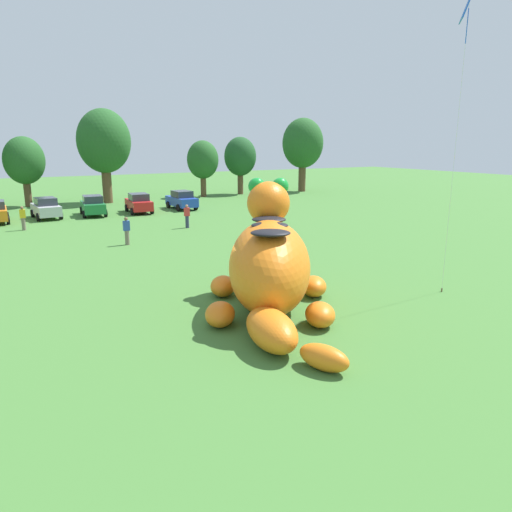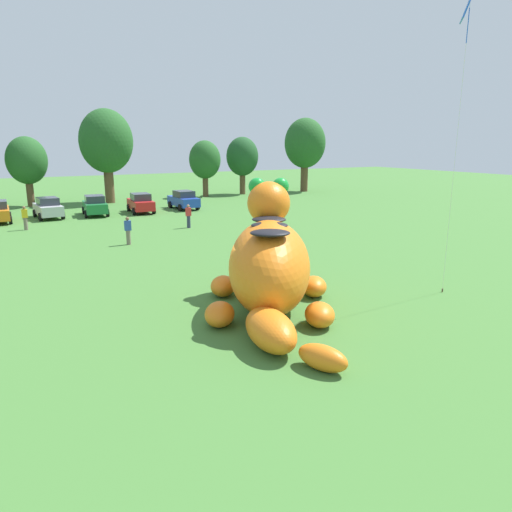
{
  "view_description": "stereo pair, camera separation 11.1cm",
  "coord_description": "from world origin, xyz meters",
  "px_view_note": "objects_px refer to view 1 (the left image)",
  "views": [
    {
      "loc": [
        -8.35,
        -14.62,
        6.08
      ],
      "look_at": [
        0.28,
        0.77,
        1.85
      ],
      "focal_mm": 33.22,
      "sensor_mm": 36.0,
      "label": 1
    },
    {
      "loc": [
        -8.26,
        -14.67,
        6.08
      ],
      "look_at": [
        0.28,
        0.77,
        1.85
      ],
      "focal_mm": 33.22,
      "sensor_mm": 36.0,
      "label": 2
    }
  ],
  "objects_px": {
    "spectator_by_cars": "(276,220)",
    "tethered_flying_kite": "(469,6)",
    "spectator_near_inflatable": "(23,218)",
    "spectator_wandering": "(127,231)",
    "car_green": "(93,205)",
    "car_silver": "(46,208)",
    "car_blue": "(182,200)",
    "car_red": "(139,203)",
    "spectator_mid_field": "(187,216)",
    "giant_inflatable_creature": "(270,265)"
  },
  "relations": [
    {
      "from": "spectator_by_cars",
      "to": "tethered_flying_kite",
      "type": "xyz_separation_m",
      "value": [
        -1.05,
        -15.0,
        10.08
      ]
    },
    {
      "from": "tethered_flying_kite",
      "to": "spectator_near_inflatable",
      "type": "bearing_deg",
      "value": 120.23
    },
    {
      "from": "spectator_wandering",
      "to": "car_green",
      "type": "bearing_deg",
      "value": 87.61
    },
    {
      "from": "car_silver",
      "to": "spectator_wandering",
      "type": "relative_size",
      "value": 2.47
    },
    {
      "from": "spectator_near_inflatable",
      "to": "car_silver",
      "type": "bearing_deg",
      "value": 68.33
    },
    {
      "from": "spectator_wandering",
      "to": "car_blue",
      "type": "bearing_deg",
      "value": 57.53
    },
    {
      "from": "car_red",
      "to": "spectator_by_cars",
      "type": "xyz_separation_m",
      "value": [
        5.67,
        -13.99,
        -0.01
      ]
    },
    {
      "from": "car_silver",
      "to": "spectator_near_inflatable",
      "type": "relative_size",
      "value": 2.47
    },
    {
      "from": "spectator_near_inflatable",
      "to": "spectator_mid_field",
      "type": "relative_size",
      "value": 1.0
    },
    {
      "from": "spectator_wandering",
      "to": "tethered_flying_kite",
      "type": "height_order",
      "value": "tethered_flying_kite"
    },
    {
      "from": "car_blue",
      "to": "spectator_wandering",
      "type": "bearing_deg",
      "value": -122.47
    },
    {
      "from": "giant_inflatable_creature",
      "to": "spectator_mid_field",
      "type": "relative_size",
      "value": 5.37
    },
    {
      "from": "spectator_near_inflatable",
      "to": "spectator_by_cars",
      "type": "distance_m",
      "value": 17.94
    },
    {
      "from": "car_green",
      "to": "car_red",
      "type": "bearing_deg",
      "value": -4.12
    },
    {
      "from": "giant_inflatable_creature",
      "to": "spectator_wandering",
      "type": "bearing_deg",
      "value": 96.64
    },
    {
      "from": "car_red",
      "to": "car_blue",
      "type": "distance_m",
      "value": 4.2
    },
    {
      "from": "car_red",
      "to": "tethered_flying_kite",
      "type": "height_order",
      "value": "tethered_flying_kite"
    },
    {
      "from": "spectator_mid_field",
      "to": "spectator_by_cars",
      "type": "bearing_deg",
      "value": -44.16
    },
    {
      "from": "car_green",
      "to": "tethered_flying_kite",
      "type": "bearing_deg",
      "value": -73.8
    },
    {
      "from": "car_red",
      "to": "spectator_near_inflatable",
      "type": "relative_size",
      "value": 2.46
    },
    {
      "from": "car_green",
      "to": "spectator_wandering",
      "type": "xyz_separation_m",
      "value": [
        -0.56,
        -13.43,
        -0.01
      ]
    },
    {
      "from": "car_blue",
      "to": "spectator_mid_field",
      "type": "distance_m",
      "value": 10.31
    },
    {
      "from": "spectator_mid_field",
      "to": "car_blue",
      "type": "bearing_deg",
      "value": 71.52
    },
    {
      "from": "car_red",
      "to": "spectator_wandering",
      "type": "relative_size",
      "value": 2.46
    },
    {
      "from": "spectator_wandering",
      "to": "car_red",
      "type": "bearing_deg",
      "value": 71.32
    },
    {
      "from": "car_green",
      "to": "spectator_mid_field",
      "type": "distance_m",
      "value": 10.78
    },
    {
      "from": "spectator_mid_field",
      "to": "car_silver",
      "type": "bearing_deg",
      "value": 130.61
    },
    {
      "from": "giant_inflatable_creature",
      "to": "car_silver",
      "type": "distance_m",
      "value": 28.26
    },
    {
      "from": "giant_inflatable_creature",
      "to": "tethered_flying_kite",
      "type": "bearing_deg",
      "value": -12.67
    },
    {
      "from": "car_blue",
      "to": "spectator_wandering",
      "type": "distance_m",
      "value": 16.08
    },
    {
      "from": "giant_inflatable_creature",
      "to": "car_silver",
      "type": "xyz_separation_m",
      "value": [
        -4.77,
        27.85,
        -0.85
      ]
    },
    {
      "from": "spectator_near_inflatable",
      "to": "giant_inflatable_creature",
      "type": "bearing_deg",
      "value": -73.34
    },
    {
      "from": "tethered_flying_kite",
      "to": "giant_inflatable_creature",
      "type": "bearing_deg",
      "value": 167.33
    },
    {
      "from": "car_silver",
      "to": "spectator_by_cars",
      "type": "distance_m",
      "value": 19.65
    },
    {
      "from": "spectator_near_inflatable",
      "to": "spectator_by_cars",
      "type": "bearing_deg",
      "value": -31.63
    },
    {
      "from": "giant_inflatable_creature",
      "to": "car_blue",
      "type": "bearing_deg",
      "value": 75.87
    },
    {
      "from": "giant_inflatable_creature",
      "to": "spectator_wandering",
      "type": "height_order",
      "value": "giant_inflatable_creature"
    },
    {
      "from": "spectator_mid_field",
      "to": "spectator_near_inflatable",
      "type": "bearing_deg",
      "value": 155.52
    },
    {
      "from": "spectator_near_inflatable",
      "to": "spectator_mid_field",
      "type": "distance_m",
      "value": 11.56
    },
    {
      "from": "car_silver",
      "to": "spectator_by_cars",
      "type": "height_order",
      "value": "car_silver"
    },
    {
      "from": "car_blue",
      "to": "spectator_wandering",
      "type": "xyz_separation_m",
      "value": [
        -8.63,
        -13.56,
        -0.01
      ]
    },
    {
      "from": "car_green",
      "to": "spectator_mid_field",
      "type": "xyz_separation_m",
      "value": [
        4.8,
        -9.65,
        -0.01
      ]
    },
    {
      "from": "car_red",
      "to": "spectator_wandering",
      "type": "xyz_separation_m",
      "value": [
        -4.45,
        -13.15,
        -0.01
      ]
    },
    {
      "from": "spectator_by_cars",
      "to": "spectator_wandering",
      "type": "height_order",
      "value": "same"
    },
    {
      "from": "spectator_mid_field",
      "to": "spectator_wandering",
      "type": "height_order",
      "value": "same"
    },
    {
      "from": "spectator_near_inflatable",
      "to": "spectator_mid_field",
      "type": "xyz_separation_m",
      "value": [
        10.52,
        -4.79,
        0.0
      ]
    },
    {
      "from": "car_green",
      "to": "spectator_by_cars",
      "type": "distance_m",
      "value": 17.18
    },
    {
      "from": "car_blue",
      "to": "spectator_wandering",
      "type": "height_order",
      "value": "car_blue"
    },
    {
      "from": "car_red",
      "to": "spectator_mid_field",
      "type": "relative_size",
      "value": 2.46
    },
    {
      "from": "spectator_near_inflatable",
      "to": "spectator_mid_field",
      "type": "height_order",
      "value": "same"
    }
  ]
}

